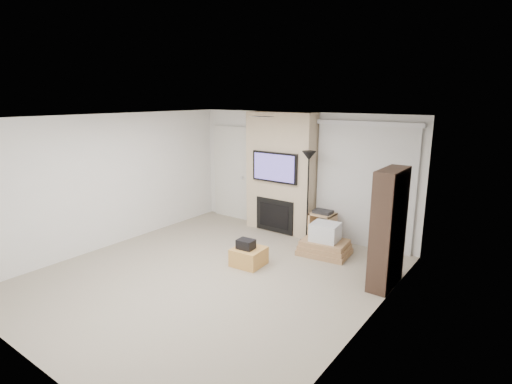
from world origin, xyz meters
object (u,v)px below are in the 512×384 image
Objects in this scene: floor_lamp at (308,171)px; box_stack at (325,243)px; av_stand at (322,226)px; ottoman at (249,257)px; bookshelf at (388,229)px.

box_stack is at bearing -31.70° from floor_lamp.
floor_lamp is 1.12m from av_stand.
av_stand is 0.70× the size of box_stack.
box_stack reaches higher than ottoman.
bookshelf is at bearing -33.89° from av_stand.
bookshelf reaches higher than ottoman.
floor_lamp is 1.91× the size of box_stack.
bookshelf is (1.60, -1.08, 0.55)m from av_stand.
bookshelf is (1.86, -0.92, -0.52)m from floor_lamp.
ottoman is at bearing -99.48° from floor_lamp.
bookshelf is at bearing 16.45° from ottoman.
av_stand is 0.37× the size of bookshelf.
ottoman is 2.33m from bookshelf.
ottoman is at bearing -163.55° from bookshelf.
ottoman is at bearing -124.87° from box_stack.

